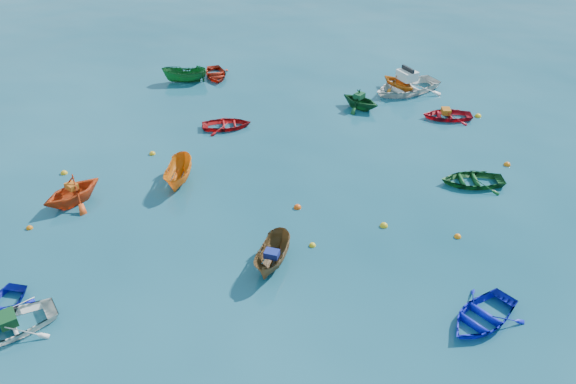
# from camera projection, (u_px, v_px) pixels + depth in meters

# --- Properties ---
(ground) EXTENTS (160.00, 160.00, 0.00)m
(ground) POSITION_uv_depth(u_px,v_px,m) (257.00, 266.00, 23.06)
(ground) COLOR #0B3E50
(ground) RESTS_ON ground
(dinghy_white_near) EXTENTS (4.08, 4.16, 0.71)m
(dinghy_white_near) POSITION_uv_depth(u_px,v_px,m) (9.00, 331.00, 20.16)
(dinghy_white_near) COLOR white
(dinghy_white_near) RESTS_ON ground
(sampan_brown_mid) EXTENTS (1.20, 2.96, 1.13)m
(sampan_brown_mid) POSITION_uv_depth(u_px,v_px,m) (273.00, 265.00, 23.11)
(sampan_brown_mid) COLOR brown
(sampan_brown_mid) RESTS_ON ground
(dinghy_blue_se) EXTENTS (3.72, 3.95, 0.67)m
(dinghy_blue_se) POSITION_uv_depth(u_px,v_px,m) (481.00, 320.00, 20.57)
(dinghy_blue_se) COLOR #0F17BD
(dinghy_blue_se) RESTS_ON ground
(dinghy_orange_w) EXTENTS (3.52, 3.72, 1.55)m
(dinghy_orange_w) POSITION_uv_depth(u_px,v_px,m) (75.00, 202.00, 26.82)
(dinghy_orange_w) COLOR #D74214
(dinghy_orange_w) RESTS_ON ground
(dinghy_green_e) EXTENTS (3.60, 2.98, 0.65)m
(dinghy_green_e) POSITION_uv_depth(u_px,v_px,m) (471.00, 184.00, 28.20)
(dinghy_green_e) COLOR #114B1E
(dinghy_green_e) RESTS_ON ground
(dinghy_red_nw) EXTENTS (3.46, 3.02, 0.60)m
(dinghy_red_nw) POSITION_uv_depth(u_px,v_px,m) (227.00, 128.00, 33.24)
(dinghy_red_nw) COLOR #A90E10
(dinghy_red_nw) RESTS_ON ground
(sampan_orange_n) EXTENTS (1.76, 3.24, 1.19)m
(sampan_orange_n) POSITION_uv_depth(u_px,v_px,m) (180.00, 182.00, 28.31)
(sampan_orange_n) COLOR orange
(sampan_orange_n) RESTS_ON ground
(dinghy_green_n) EXTENTS (3.24, 3.08, 1.34)m
(dinghy_green_n) POSITION_uv_depth(u_px,v_px,m) (360.00, 108.00, 35.43)
(dinghy_green_n) COLOR #10471E
(dinghy_green_n) RESTS_ON ground
(dinghy_red_ne) EXTENTS (3.36, 2.73, 0.61)m
(dinghy_red_ne) POSITION_uv_depth(u_px,v_px,m) (446.00, 118.00, 34.28)
(dinghy_red_ne) COLOR #B40F1C
(dinghy_red_ne) RESTS_ON ground
(dinghy_red_far) EXTENTS (3.31, 3.63, 0.62)m
(dinghy_red_far) POSITION_uv_depth(u_px,v_px,m) (216.00, 77.00, 39.66)
(dinghy_red_far) COLOR #A71F0D
(dinghy_red_far) RESTS_ON ground
(dinghy_orange_far) EXTENTS (3.57, 3.53, 1.42)m
(dinghy_orange_far) POSITION_uv_depth(u_px,v_px,m) (397.00, 90.00, 37.71)
(dinghy_orange_far) COLOR orange
(dinghy_orange_far) RESTS_ON ground
(sampan_green_far) EXTENTS (3.25, 2.01, 1.18)m
(sampan_green_far) POSITION_uv_depth(u_px,v_px,m) (185.00, 82.00, 38.89)
(sampan_green_far) COLOR #135521
(sampan_green_far) RESTS_ON ground
(motorboat_white) EXTENTS (5.88, 5.81, 1.60)m
(motorboat_white) POSITION_uv_depth(u_px,v_px,m) (405.00, 91.00, 37.59)
(motorboat_white) COLOR silver
(motorboat_white) RESTS_ON ground
(tarp_green_a) EXTENTS (0.95, 0.93, 0.37)m
(tarp_green_a) POSITION_uv_depth(u_px,v_px,m) (7.00, 319.00, 19.91)
(tarp_green_a) COLOR #10401D
(tarp_green_a) RESTS_ON dinghy_white_near
(tarp_blue_a) EXTENTS (0.59, 0.46, 0.28)m
(tarp_blue_a) POSITION_uv_depth(u_px,v_px,m) (272.00, 254.00, 22.60)
(tarp_blue_a) COLOR navy
(tarp_blue_a) RESTS_ON sampan_brown_mid
(tarp_orange_a) EXTENTS (0.69, 0.62, 0.27)m
(tarp_orange_a) POSITION_uv_depth(u_px,v_px,m) (72.00, 186.00, 26.35)
(tarp_orange_a) COLOR #D35E15
(tarp_orange_a) RESTS_ON dinghy_orange_w
(tarp_green_b) EXTENTS (0.72, 0.80, 0.32)m
(tarp_green_b) POSITION_uv_depth(u_px,v_px,m) (359.00, 96.00, 35.02)
(tarp_green_b) COLOR #124825
(tarp_green_b) RESTS_ON dinghy_green_n
(tarp_orange_b) EXTENTS (0.63, 0.75, 0.32)m
(tarp_orange_b) POSITION_uv_depth(u_px,v_px,m) (446.00, 111.00, 34.03)
(tarp_orange_b) COLOR #BB5F13
(tarp_orange_b) RESTS_ON dinghy_red_ne
(buoy_or_a) EXTENTS (0.30, 0.30, 0.30)m
(buoy_or_a) POSITION_uv_depth(u_px,v_px,m) (30.00, 228.00, 25.14)
(buoy_or_a) COLOR #D6650B
(buoy_or_a) RESTS_ON ground
(buoy_ye_a) EXTENTS (0.29, 0.29, 0.29)m
(buoy_ye_a) POSITION_uv_depth(u_px,v_px,m) (312.00, 246.00, 24.13)
(buoy_ye_a) COLOR yellow
(buoy_ye_a) RESTS_ON ground
(buoy_or_b) EXTENTS (0.31, 0.31, 0.31)m
(buoy_or_b) POSITION_uv_depth(u_px,v_px,m) (457.00, 237.00, 24.62)
(buoy_or_b) COLOR orange
(buoy_or_b) RESTS_ON ground
(buoy_ye_b) EXTENTS (0.35, 0.35, 0.35)m
(buoy_ye_b) POSITION_uv_depth(u_px,v_px,m) (64.00, 174.00, 28.98)
(buoy_ye_b) COLOR gold
(buoy_ye_b) RESTS_ON ground
(buoy_or_c) EXTENTS (0.37, 0.37, 0.37)m
(buoy_or_c) POSITION_uv_depth(u_px,v_px,m) (297.00, 208.00, 26.45)
(buoy_or_c) COLOR #E54A0C
(buoy_or_c) RESTS_ON ground
(buoy_ye_c) EXTENTS (0.36, 0.36, 0.36)m
(buoy_ye_c) POSITION_uv_depth(u_px,v_px,m) (384.00, 226.00, 25.27)
(buoy_ye_c) COLOR gold
(buoy_ye_c) RESTS_ON ground
(buoy_ye_d) EXTENTS (0.34, 0.34, 0.34)m
(buoy_ye_d) POSITION_uv_depth(u_px,v_px,m) (152.00, 154.00, 30.64)
(buoy_ye_d) COLOR gold
(buoy_ye_d) RESTS_ON ground
(buoy_or_e) EXTENTS (0.36, 0.36, 0.36)m
(buoy_or_e) POSITION_uv_depth(u_px,v_px,m) (507.00, 165.00, 29.68)
(buoy_or_e) COLOR orange
(buoy_or_e) RESTS_ON ground
(buoy_ye_e) EXTENTS (0.38, 0.38, 0.38)m
(buoy_ye_e) POSITION_uv_depth(u_px,v_px,m) (478.00, 117.00, 34.45)
(buoy_ye_e) COLOR yellow
(buoy_ye_e) RESTS_ON ground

